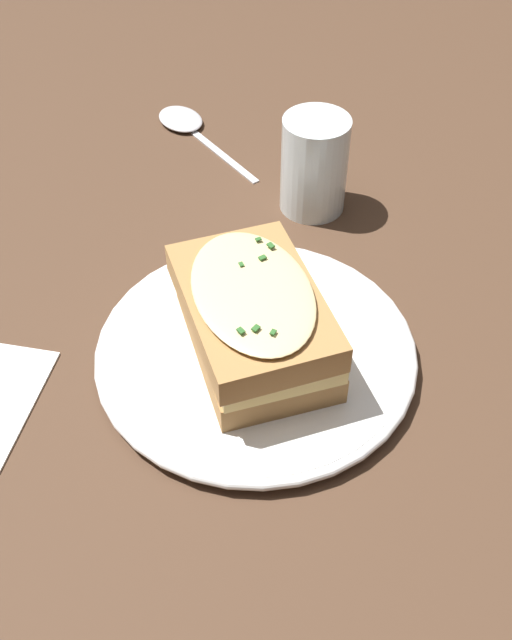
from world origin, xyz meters
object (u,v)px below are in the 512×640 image
object	(u,v)px
water_glass	(314,165)
dinner_plate	(256,351)
sandwich	(254,318)
spoon	(185,123)

from	to	relation	value
water_glass	dinner_plate	bearing A→B (deg)	-73.93
dinner_plate	sandwich	distance (m)	0.04
spoon	water_glass	bearing A→B (deg)	-83.64
water_glass	spoon	distance (m)	0.21
water_glass	spoon	xyz separation A→B (m)	(-0.20, 0.05, -0.04)
water_glass	spoon	bearing A→B (deg)	164.25
dinner_plate	water_glass	world-z (taller)	water_glass
dinner_plate	water_glass	size ratio (longest dim) A/B	2.68
sandwich	water_glass	world-z (taller)	water_glass
dinner_plate	spoon	xyz separation A→B (m)	(-0.25, 0.26, -0.00)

